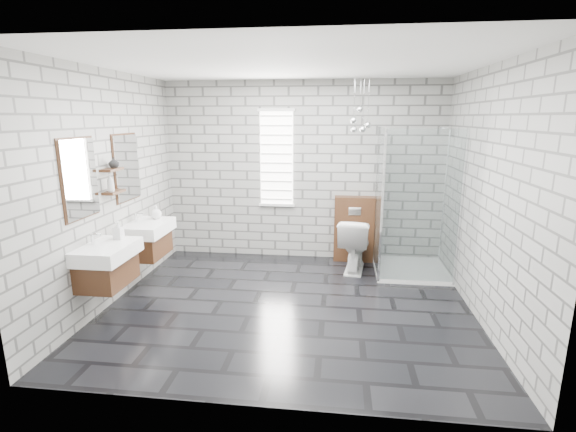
% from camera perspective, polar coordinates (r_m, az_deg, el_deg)
% --- Properties ---
extents(floor, '(4.20, 3.60, 0.02)m').
position_cam_1_polar(floor, '(5.04, 0.08, -12.15)').
color(floor, black).
rests_on(floor, ground).
extents(ceiling, '(4.20, 3.60, 0.02)m').
position_cam_1_polar(ceiling, '(4.59, 0.09, 20.22)').
color(ceiling, white).
rests_on(ceiling, wall_back).
extents(wall_back, '(4.20, 0.02, 2.70)m').
position_cam_1_polar(wall_back, '(6.40, 2.03, 6.07)').
color(wall_back, '#999894').
rests_on(wall_back, floor).
extents(wall_front, '(4.20, 0.02, 2.70)m').
position_cam_1_polar(wall_front, '(2.88, -4.22, -3.05)').
color(wall_front, '#999894').
rests_on(wall_front, floor).
extents(wall_left, '(0.02, 3.60, 2.70)m').
position_cam_1_polar(wall_left, '(5.30, -23.22, 3.47)').
color(wall_left, '#999894').
rests_on(wall_left, floor).
extents(wall_right, '(0.02, 3.60, 2.70)m').
position_cam_1_polar(wall_right, '(4.85, 25.69, 2.40)').
color(wall_right, '#999894').
rests_on(wall_right, floor).
extents(vanity_left, '(0.47, 0.70, 1.57)m').
position_cam_1_polar(vanity_left, '(4.85, -23.87, -4.67)').
color(vanity_left, '#472815').
rests_on(vanity_left, wall_left).
extents(vanity_right, '(0.47, 0.70, 1.57)m').
position_cam_1_polar(vanity_right, '(5.67, -18.94, -1.74)').
color(vanity_right, '#472815').
rests_on(vanity_right, wall_left).
extents(shelf_lower, '(0.14, 0.30, 0.03)m').
position_cam_1_polar(shelf_lower, '(5.23, -22.70, 3.05)').
color(shelf_lower, '#472815').
rests_on(shelf_lower, wall_left).
extents(shelf_upper, '(0.14, 0.30, 0.03)m').
position_cam_1_polar(shelf_upper, '(5.19, -22.96, 5.87)').
color(shelf_upper, '#472815').
rests_on(shelf_upper, wall_left).
extents(window, '(0.56, 0.05, 1.48)m').
position_cam_1_polar(window, '(6.40, -1.58, 7.87)').
color(window, white).
rests_on(window, wall_back).
extents(cistern_panel, '(0.60, 0.20, 1.00)m').
position_cam_1_polar(cistern_panel, '(6.44, 8.99, -1.76)').
color(cistern_panel, '#472815').
rests_on(cistern_panel, floor).
extents(flush_plate, '(0.18, 0.01, 0.12)m').
position_cam_1_polar(flush_plate, '(6.27, 9.12, 0.64)').
color(flush_plate, silver).
rests_on(flush_plate, cistern_panel).
extents(shower_enclosure, '(1.00, 1.00, 2.03)m').
position_cam_1_polar(shower_enclosure, '(6.02, 15.85, -3.17)').
color(shower_enclosure, white).
rests_on(shower_enclosure, floor).
extents(pendant_cluster, '(0.29, 0.26, 0.75)m').
position_cam_1_polar(pendant_cluster, '(5.89, 9.74, 12.55)').
color(pendant_cluster, silver).
rests_on(pendant_cluster, ceiling).
extents(toilet, '(0.53, 0.80, 0.77)m').
position_cam_1_polar(toilet, '(6.08, 9.08, -3.82)').
color(toilet, white).
rests_on(toilet, floor).
extents(soap_bottle_a, '(0.10, 0.10, 0.20)m').
position_cam_1_polar(soap_bottle_a, '(4.95, -22.20, -1.80)').
color(soap_bottle_a, '#B2B2B2').
rests_on(soap_bottle_a, vanity_left).
extents(soap_bottle_b, '(0.16, 0.16, 0.18)m').
position_cam_1_polar(soap_bottle_b, '(5.78, -17.61, 0.52)').
color(soap_bottle_b, '#B2B2B2').
rests_on(soap_bottle_b, vanity_right).
extents(soap_bottle_c, '(0.09, 0.09, 0.20)m').
position_cam_1_polar(soap_bottle_c, '(5.14, -23.11, 4.18)').
color(soap_bottle_c, '#B2B2B2').
rests_on(soap_bottle_c, shelf_lower).
extents(vase, '(0.13, 0.13, 0.12)m').
position_cam_1_polar(vase, '(5.21, -22.73, 6.76)').
color(vase, '#B2B2B2').
rests_on(vase, shelf_upper).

